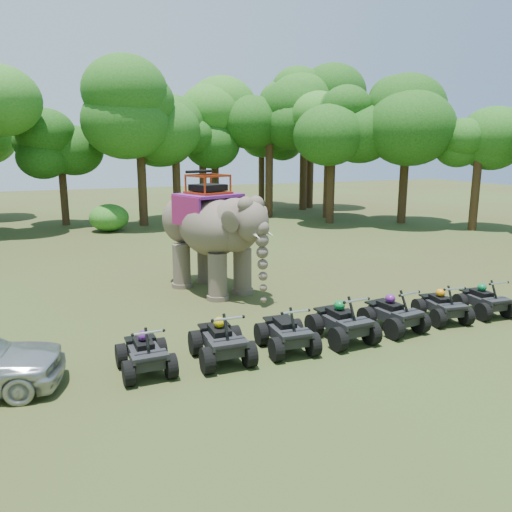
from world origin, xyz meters
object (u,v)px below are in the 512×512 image
object	(u,v)px
atv_3	(342,317)
atv_5	(443,302)
atv_6	(485,296)
atv_1	(221,335)
atv_0	(145,348)
atv_2	(287,327)
atv_4	(394,309)
elephant	(211,232)

from	to	relation	value
atv_3	atv_5	distance (m)	3.71
atv_6	atv_1	bearing A→B (deg)	-174.62
atv_0	atv_1	size ratio (longest dim) A/B	0.92
atv_2	atv_4	world-z (taller)	atv_4
atv_0	atv_5	size ratio (longest dim) A/B	1.02
atv_0	atv_4	world-z (taller)	atv_4
atv_3	elephant	bearing A→B (deg)	103.33
atv_4	elephant	bearing A→B (deg)	113.98
atv_4	atv_5	size ratio (longest dim) A/B	1.08
elephant	atv_6	world-z (taller)	elephant
atv_0	atv_2	size ratio (longest dim) A/B	0.96
atv_0	atv_6	bearing A→B (deg)	-0.29
atv_6	atv_0	bearing A→B (deg)	-175.04
atv_6	atv_4	bearing A→B (deg)	-174.90
atv_3	atv_6	distance (m)	5.37
atv_4	atv_1	bearing A→B (deg)	174.18
atv_3	atv_6	size ratio (longest dim) A/B	1.12
atv_3	atv_5	size ratio (longest dim) A/B	1.13
atv_0	atv_4	size ratio (longest dim) A/B	0.95
atv_1	atv_4	size ratio (longest dim) A/B	1.03
atv_6	atv_5	bearing A→B (deg)	-177.32
atv_1	atv_6	distance (m)	8.87
atv_2	atv_4	bearing A→B (deg)	5.73
atv_0	atv_5	xyz separation A→B (m)	(9.09, 0.18, -0.01)
atv_0	atv_6	xyz separation A→B (m)	(10.75, 0.13, -0.01)
atv_5	atv_6	distance (m)	1.66
elephant	atv_5	distance (m)	8.26
atv_1	atv_2	size ratio (longest dim) A/B	1.05
atv_2	atv_3	bearing A→B (deg)	4.51
elephant	atv_1	bearing A→B (deg)	-125.58
atv_2	atv_3	size ratio (longest dim) A/B	0.94
atv_0	atv_4	bearing A→B (deg)	-0.36
atv_3	atv_6	xyz separation A→B (m)	(5.36, 0.17, -0.07)
elephant	atv_3	bearing A→B (deg)	-93.73
atv_0	atv_4	xyz separation A→B (m)	(7.18, 0.08, 0.03)
atv_0	atv_5	distance (m)	9.09
elephant	atv_0	size ratio (longest dim) A/B	3.18
atv_1	atv_5	size ratio (longest dim) A/B	1.11
atv_6	atv_3	bearing A→B (deg)	-173.95
atv_4	atv_6	xyz separation A→B (m)	(3.57, 0.05, -0.04)
atv_3	atv_4	distance (m)	1.80
atv_1	atv_6	bearing A→B (deg)	2.85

